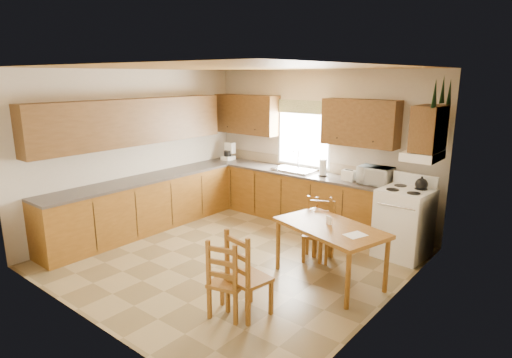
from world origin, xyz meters
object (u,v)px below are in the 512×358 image
Objects in this scene: dining_table at (329,253)px; chair_near_right at (249,273)px; stove at (404,224)px; chair_far_right at (317,230)px; chair_far_left at (318,230)px; microwave at (375,176)px; chair_near_left at (228,277)px.

dining_table is 1.42× the size of chair_near_right.
stove reaches higher than chair_far_right.
chair_far_left is 0.08m from chair_far_right.
chair_far_left is (-0.30, -1.19, -0.64)m from microwave.
microwave is 0.48× the size of chair_near_right.
microwave is 3.04m from chair_near_right.
dining_table is 1.31m from chair_near_right.
microwave is (-0.63, 0.34, 0.57)m from stove.
stove is 1.30m from chair_far_right.
dining_table is (0.18, -1.71, -0.69)m from microwave.
chair_far_right is at bearing -102.59° from microwave.
chair_far_right is (-0.17, 1.71, -0.04)m from chair_near_right.
chair_near_right is at bearing -78.30° from chair_far_left.
dining_table is 1.55× the size of chair_far_right.
chair_far_right is (-0.27, -1.27, -0.61)m from microwave.
chair_far_left is at bearing -104.92° from chair_near_left.
chair_near_left is (-0.26, -3.14, -0.61)m from microwave.
chair_near_right is (0.16, 0.16, 0.04)m from chair_near_left.
microwave is 1.85m from dining_table.
chair_far_right reaches higher than chair_far_left.
stove is at bearing 48.20° from chair_far_left.
chair_far_left is (-0.92, -0.86, -0.07)m from stove.
dining_table is at bearing -122.97° from chair_near_left.
stove is 2.10× the size of microwave.
stove reaches higher than chair_near_right.
stove reaches higher than chair_far_left.
chair_far_left is (-0.03, 1.95, -0.02)m from chair_near_left.
chair_near_right is 1.15× the size of chair_far_left.
chair_far_left is at bearing 85.07° from chair_far_right.
microwave is 1.39m from chair_far_left.
chair_near_left reaches higher than chair_far_left.
chair_far_right is at bearing -74.68° from chair_near_right.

